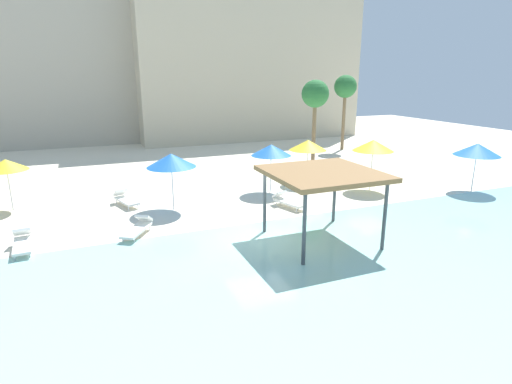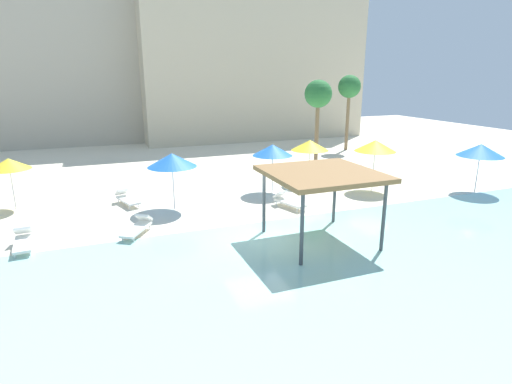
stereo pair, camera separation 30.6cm
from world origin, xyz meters
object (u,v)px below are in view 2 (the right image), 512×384
Objects in this scene: beach_umbrella_blue_1 at (481,150)px; lounge_chair_1 at (23,241)px; beach_umbrella_blue_2 at (172,160)px; lounge_chair_2 at (138,227)px; lounge_chair_3 at (288,201)px; beach_umbrella_blue_0 at (273,150)px; lounge_chair_0 at (357,172)px; palm_tree_0 at (349,88)px; beach_umbrella_yellow_5 at (9,164)px; lounge_chair_4 at (127,198)px; palm_tree_1 at (318,96)px; beach_umbrella_yellow_4 at (310,145)px; beach_umbrella_yellow_3 at (375,146)px; shade_pavilion at (322,176)px.

beach_umbrella_blue_1 is 1.41× the size of lounge_chair_1.
lounge_chair_1 is (-6.26, -2.74, -2.12)m from beach_umbrella_blue_2.
lounge_chair_3 is (7.36, 1.03, 0.00)m from lounge_chair_2.
lounge_chair_0 is (6.47, 1.15, -2.06)m from beach_umbrella_blue_0.
lounge_chair_2 is (-18.34, 0.36, -2.06)m from beach_umbrella_blue_1.
lounge_chair_2 is at bearing -144.12° from palm_tree_0.
beach_umbrella_yellow_5 is 6.08m from lounge_chair_1.
palm_tree_0 is at bearing 41.32° from beach_umbrella_blue_0.
lounge_chair_4 is 14.97m from palm_tree_1.
lounge_chair_2 is 0.30× the size of palm_tree_0.
lounge_chair_0 is at bearing 100.64° from lounge_chair_1.
lounge_chair_0 is 15.01m from lounge_chair_2.
beach_umbrella_blue_1 is at bearing -21.36° from beach_umbrella_blue_0.
beach_umbrella_yellow_4 is at bearing -3.17° from beach_umbrella_yellow_5.
lounge_chair_1 is 1.01× the size of lounge_chair_2.
beach_umbrella_yellow_3 is at bearing 153.42° from beach_umbrella_blue_1.
beach_umbrella_blue_2 is 0.44× the size of palm_tree_0.
lounge_chair_4 is 0.33× the size of palm_tree_1.
beach_umbrella_blue_0 is at bearing -138.68° from palm_tree_0.
palm_tree_1 is at bearing 88.95° from beach_umbrella_yellow_3.
palm_tree_1 reaches higher than beach_umbrella_yellow_5.
beach_umbrella_yellow_3 is at bearing -91.05° from palm_tree_1.
lounge_chair_2 is at bearing -153.78° from beach_umbrella_blue_0.
beach_umbrella_blue_0 is (1.10, 7.20, -0.27)m from shade_pavilion.
beach_umbrella_blue_0 is at bearing 81.33° from shade_pavilion.
lounge_chair_1 is at bearing -162.54° from beach_umbrella_blue_0.
beach_umbrella_blue_2 is 1.05× the size of beach_umbrella_yellow_4.
lounge_chair_2 is 0.32× the size of palm_tree_1.
lounge_chair_3 is at bearing 172.76° from beach_umbrella_blue_1.
shade_pavilion is at bearing -118.67° from palm_tree_1.
beach_umbrella_yellow_4 is at bearing 19.79° from beach_umbrella_blue_0.
lounge_chair_2 is at bearing 178.88° from beach_umbrella_blue_1.
lounge_chair_3 is (-10.98, 1.39, -2.06)m from beach_umbrella_blue_1.
shade_pavilion is at bearing -37.51° from beach_umbrella_yellow_5.
beach_umbrella_yellow_3 is 0.45× the size of palm_tree_0.
palm_tree_0 is (17.09, 11.04, 2.78)m from beach_umbrella_blue_2.
lounge_chair_1 is at bearing -162.08° from beach_umbrella_yellow_4.
beach_umbrella_blue_1 is at bearing 68.92° from lounge_chair_0.
beach_umbrella_yellow_5 reaches higher than lounge_chair_0.
beach_umbrella_yellow_5 is 1.30× the size of lounge_chair_1.
lounge_chair_0 is 0.97× the size of lounge_chair_4.
beach_umbrella_blue_0 reaches higher than lounge_chair_3.
beach_umbrella_blue_1 is at bearing -33.86° from beach_umbrella_yellow_4.
beach_umbrella_blue_2 is at bearing -151.36° from palm_tree_1.
shade_pavilion is at bearing -125.97° from palm_tree_0.
palm_tree_1 is at bearing 9.97° from beach_umbrella_yellow_5.
beach_umbrella_yellow_4 reaches higher than lounge_chair_1.
beach_umbrella_yellow_3 is 1.09× the size of beach_umbrella_yellow_4.
lounge_chair_4 is at bearing -161.20° from palm_tree_1.
palm_tree_0 reaches higher than palm_tree_1.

